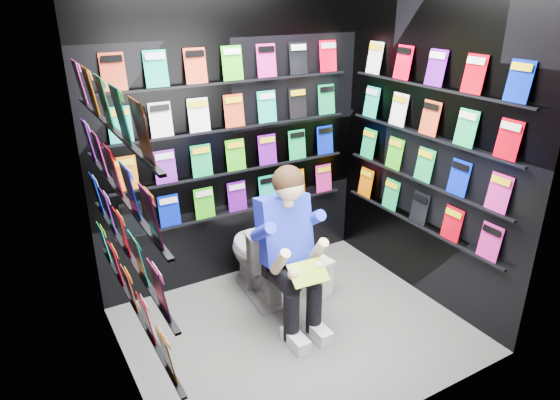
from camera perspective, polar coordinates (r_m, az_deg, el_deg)
floor at (r=3.91m, az=1.81°, el=-14.60°), size 2.40×2.40×0.00m
wall_back at (r=4.13m, az=-5.37°, el=7.62°), size 2.40×0.04×2.60m
wall_front at (r=2.56m, az=14.08°, el=-2.72°), size 2.40×0.04×2.60m
wall_left at (r=2.87m, az=-18.63°, el=-0.41°), size 0.04×2.00×2.60m
wall_right at (r=4.03m, az=16.79°, el=6.36°), size 0.04×2.00×2.60m
comics_back at (r=4.10m, az=-5.19°, el=7.59°), size 2.10×0.06×1.37m
comics_left at (r=2.88m, az=-18.06°, el=-0.20°), size 0.06×1.70×1.37m
comics_right at (r=4.01m, az=16.50°, el=6.38°), size 0.06×1.70×1.37m
toilet at (r=4.13m, az=-2.40°, el=-6.31°), size 0.48×0.78×0.73m
longbox at (r=4.31m, az=3.35°, el=-8.41°), size 0.26×0.41×0.29m
longbox_lid at (r=4.23m, az=3.40°, el=-6.58°), size 0.28×0.43×0.03m
reader at (r=3.65m, az=0.30°, el=-3.42°), size 0.57×0.78×1.36m
held_comic at (r=3.48m, az=3.25°, el=-8.30°), size 0.28×0.18×0.11m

